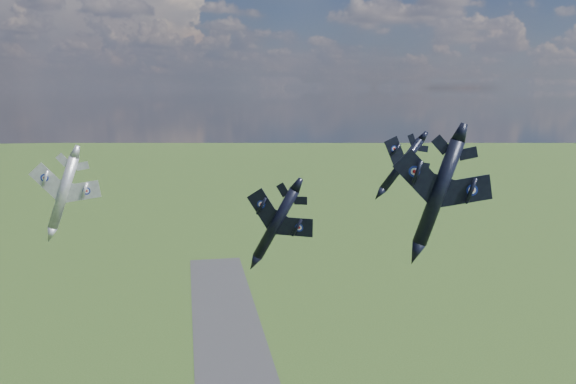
{
  "coord_description": "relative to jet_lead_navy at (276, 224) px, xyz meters",
  "views": [
    {
      "loc": [
        -14.27,
        -60.53,
        96.16
      ],
      "look_at": [
        -1.08,
        11.65,
        82.56
      ],
      "focal_mm": 35.0,
      "sensor_mm": 36.0,
      "label": 1
    }
  ],
  "objects": [
    {
      "name": "jet_lead_navy",
      "position": [
        0.0,
        0.0,
        0.0
      ],
      "size": [
        15.23,
        17.12,
        7.44
      ],
      "primitive_type": null,
      "rotation": [
        0.0,
        0.5,
        -0.43
      ],
      "color": "black"
    },
    {
      "name": "jet_high_navy",
      "position": [
        21.58,
        12.25,
        5.41
      ],
      "size": [
        9.08,
        13.09,
        7.89
      ],
      "primitive_type": null,
      "rotation": [
        0.0,
        0.66,
        -0.0
      ],
      "color": "black"
    },
    {
      "name": "jet_left_silver",
      "position": [
        -28.48,
        14.95,
        2.22
      ],
      "size": [
        11.66,
        15.31,
        6.52
      ],
      "primitive_type": null,
      "rotation": [
        0.0,
        0.35,
        -0.04
      ],
      "color": "gray"
    },
    {
      "name": "jet_right_navy",
      "position": [
        15.8,
        -12.77,
        5.8
      ],
      "size": [
        15.54,
        18.68,
        6.8
      ],
      "primitive_type": null,
      "rotation": [
        0.0,
        0.31,
        -0.22
      ],
      "color": "black"
    }
  ]
}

